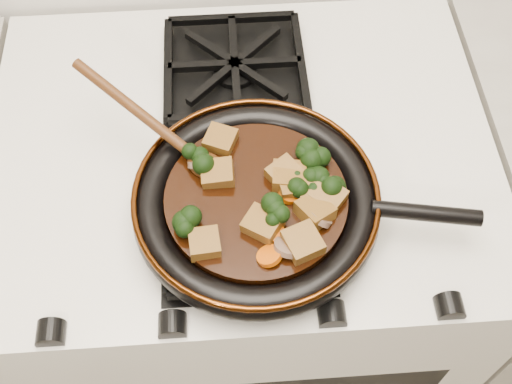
{
  "coord_description": "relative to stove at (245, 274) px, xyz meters",
  "views": [
    {
      "loc": [
        -0.02,
        1.11,
        1.67
      ],
      "look_at": [
        0.01,
        1.56,
        0.97
      ],
      "focal_mm": 45.0,
      "sensor_mm": 36.0,
      "label": 1
    }
  ],
  "objects": [
    {
      "name": "tofu_cube_7",
      "position": [
        0.07,
        -0.21,
        0.52
      ],
      "size": [
        0.06,
        0.06,
        0.03
      ],
      "primitive_type": "cube",
      "rotation": [
        -0.02,
        -0.02,
        1.94
      ],
      "color": "brown",
      "rests_on": "braising_sauce"
    },
    {
      "name": "tofu_cube_4",
      "position": [
        -0.05,
        -0.2,
        0.52
      ],
      "size": [
        0.04,
        0.04,
        0.02
      ],
      "primitive_type": "cube",
      "rotation": [
        0.03,
        0.0,
        1.67
      ],
      "color": "brown",
      "rests_on": "braising_sauce"
    },
    {
      "name": "broccoli_floret_0",
      "position": [
        0.08,
        -0.12,
        0.52
      ],
      "size": [
        0.08,
        0.08,
        0.06
      ],
      "primitive_type": null,
      "rotation": [
        -0.2,
        0.09,
        2.69
      ],
      "color": "black",
      "rests_on": "braising_sauce"
    },
    {
      "name": "braising_sauce",
      "position": [
        0.01,
        -0.13,
        0.5
      ],
      "size": [
        0.24,
        0.24,
        0.02
      ],
      "primitive_type": "cylinder",
      "color": "black",
      "rests_on": "skillet"
    },
    {
      "name": "skillet",
      "position": [
        0.02,
        -0.13,
        0.49
      ],
      "size": [
        0.45,
        0.33,
        0.05
      ],
      "rotation": [
        0.0,
        0.0,
        -0.18
      ],
      "color": "black",
      "rests_on": "burner_grate_front"
    },
    {
      "name": "wooden_spoon",
      "position": [
        -0.1,
        -0.04,
        0.53
      ],
      "size": [
        0.13,
        0.11,
        0.23
      ],
      "rotation": [
        0.0,
        0.0,
        2.46
      ],
      "color": "#4B2810",
      "rests_on": "braising_sauce"
    },
    {
      "name": "broccoli_floret_3",
      "position": [
        0.09,
        -0.08,
        0.52
      ],
      "size": [
        0.08,
        0.08,
        0.07
      ],
      "primitive_type": null,
      "rotation": [
        -0.09,
        0.23,
        0.23
      ],
      "color": "black",
      "rests_on": "braising_sauce"
    },
    {
      "name": "mushroom_slice_0",
      "position": [
        0.09,
        -0.17,
        0.52
      ],
      "size": [
        0.05,
        0.05,
        0.03
      ],
      "primitive_type": "cylinder",
      "rotation": [
        0.85,
        0.0,
        2.3
      ],
      "color": "brown",
      "rests_on": "braising_sauce"
    },
    {
      "name": "carrot_coin_0",
      "position": [
        0.02,
        -0.22,
        0.51
      ],
      "size": [
        0.03,
        0.03,
        0.02
      ],
      "primitive_type": "cylinder",
      "rotation": [
        -0.24,
        -0.33,
        0.0
      ],
      "color": "#CD5005",
      "rests_on": "braising_sauce"
    },
    {
      "name": "broccoli_floret_2",
      "position": [
        -0.06,
        -0.07,
        0.52
      ],
      "size": [
        0.09,
        0.08,
        0.06
      ],
      "primitive_type": null,
      "rotation": [
        0.08,
        0.14,
        0.82
      ],
      "color": "black",
      "rests_on": "braising_sauce"
    },
    {
      "name": "carrot_coin_3",
      "position": [
        0.11,
        -0.13,
        0.51
      ],
      "size": [
        0.03,
        0.03,
        0.02
      ],
      "primitive_type": "cylinder",
      "rotation": [
        -0.07,
        0.35,
        0.0
      ],
      "color": "#CD5005",
      "rests_on": "braising_sauce"
    },
    {
      "name": "mushroom_slice_1",
      "position": [
        0.05,
        -0.21,
        0.52
      ],
      "size": [
        0.05,
        0.05,
        0.02
      ],
      "primitive_type": "cylinder",
      "rotation": [
        0.41,
        0.0,
        2.69
      ],
      "color": "brown",
      "rests_on": "braising_sauce"
    },
    {
      "name": "carrot_coin_1",
      "position": [
        0.03,
        -0.19,
        0.51
      ],
      "size": [
        0.03,
        0.03,
        0.01
      ],
      "primitive_type": "cylinder",
      "rotation": [
        0.03,
        0.13,
        0.0
      ],
      "color": "#CD5005",
      "rests_on": "braising_sauce"
    },
    {
      "name": "broccoli_floret_1",
      "position": [
        0.04,
        -0.17,
        0.52
      ],
      "size": [
        0.08,
        0.08,
        0.07
      ],
      "primitive_type": null,
      "rotation": [
        -0.05,
        0.14,
        1.87
      ],
      "color": "black",
      "rests_on": "braising_sauce"
    },
    {
      "name": "burner_grate_front",
      "position": [
        0.0,
        -0.14,
        0.46
      ],
      "size": [
        0.23,
        0.23,
        0.03
      ],
      "primitive_type": null,
      "color": "black",
      "rests_on": "stove"
    },
    {
      "name": "carrot_coin_4",
      "position": [
        0.06,
        -0.14,
        0.51
      ],
      "size": [
        0.03,
        0.03,
        0.02
      ],
      "primitive_type": "cylinder",
      "rotation": [
        -0.05,
        0.29,
        0.0
      ],
      "color": "#CD5005",
      "rests_on": "braising_sauce"
    },
    {
      "name": "tofu_cube_0",
      "position": [
        -0.03,
        -0.1,
        0.52
      ],
      "size": [
        0.04,
        0.04,
        0.03
      ],
      "primitive_type": "cube",
      "rotation": [
        -0.08,
        0.12,
        3.14
      ],
      "color": "brown",
      "rests_on": "braising_sauce"
    },
    {
      "name": "tofu_cube_5",
      "position": [
        -0.03,
        -0.04,
        0.52
      ],
      "size": [
        0.05,
        0.05,
        0.02
      ],
      "primitive_type": "cube",
      "rotation": [
        0.02,
        -0.04,
        1.16
      ],
      "color": "brown",
      "rests_on": "braising_sauce"
    },
    {
      "name": "broccoli_floret_5",
      "position": [
        0.11,
        -0.13,
        0.52
      ],
      "size": [
        0.07,
        0.07,
        0.05
      ],
      "primitive_type": null,
      "rotation": [
        -0.04,
        0.06,
        1.37
      ],
      "color": "black",
      "rests_on": "braising_sauce"
    },
    {
      "name": "carrot_coin_2",
      "position": [
        0.08,
        -0.13,
        0.51
      ],
      "size": [
        0.03,
        0.03,
        0.02
      ],
      "primitive_type": "cylinder",
      "rotation": [
        -0.14,
        -0.16,
        0.0
      ],
      "color": "#CD5005",
      "rests_on": "braising_sauce"
    },
    {
      "name": "tofu_cube_1",
      "position": [
        0.09,
        -0.16,
        0.52
      ],
      "size": [
        0.06,
        0.06,
        0.03
      ],
      "primitive_type": "cube",
      "rotation": [
        0.12,
        0.1,
        2.16
      ],
      "color": "brown",
      "rests_on": "braising_sauce"
    },
    {
      "name": "tofu_cube_8",
      "position": [
        0.02,
        -0.18,
        0.52
      ],
      "size": [
        0.06,
        0.06,
        0.03
      ],
      "primitive_type": "cube",
      "rotation": [
        -0.04,
        0.09,
        2.54
      ],
      "color": "brown",
      "rests_on": "braising_sauce"
    },
    {
      "name": "tofu_cube_2",
      "position": [
        0.06,
        -0.12,
        0.52
      ],
      "size": [
        0.05,
        0.05,
        0.03
      ],
      "primitive_type": "cube",
      "rotation": [
        0.11,
        -0.03,
        1.74
      ],
      "color": "brown",
      "rests_on": "braising_sauce"
    },
    {
      "name": "burner_grate_back",
      "position": [
        0.0,
        0.14,
        0.46
      ],
      "size": [
        0.23,
        0.23,
        0.03
      ],
      "primitive_type": null,
      "color": "black",
      "rests_on": "stove"
    },
    {
      "name": "tofu_cube_6",
      "position": [
        0.09,
        -0.14,
        0.52
      ],
      "size": [
        0.04,
        0.04,
        0.03
      ],
      "primitive_type": "cube",
      "rotation": [
        -0.04,
        -0.09,
        1.52
      ],
      "color": "brown",
      "rests_on": "braising_sauce"
    },
    {
      "name": "tofu_cube_9",
      "position": [
        0.11,
        -0.14,
        0.52
      ],
      "size": [
        0.06,
        0.06,
        0.03
      ],
      "primitive_type": "cube",
      "rotation": [
        -0.09,
        -0.06,
        2.42
      ],
      "color": "brown",
      "rests_on": "braising_sauce"
    },
    {
      "name": "mushroom_slice_2",
      "position": [
        -0.06,
        -0.08,
        0.52
      ],
      "size": [
        0.04,
        0.03,
        0.03
      ],
      "primitive_type": "cylinder",
      "rotation": [
        0.88,
        0.0,
        3.05
      ],
      "color": "brown",
      "rests_on": "braising_sauce"
    },
    {
      "name": "tofu_cube_3",
      "position": [
        0.06,
        -0.11,
        0.52
      ],
      "size": [
        0.06,
        0.06,
        0.03
      ],
      "primitive_type": "cube",
      "rotation": [
        -0.07,
        -0.08,
        2.19
      ],
      "color": "brown",
      "rests_on": "braising_sauce"
    },
    {
      "name": "broccoli_floret_4",
      "position": [
        -0.07,
        -0.18,
        0.52
      ],
      "size": [
        0.08,
        0.08,
        0.05
      ],
      "primitive_type": null,
      "rotation": [
        0.1,
        0.02,
        1.85
      ],
      "color": "black",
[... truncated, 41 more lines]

